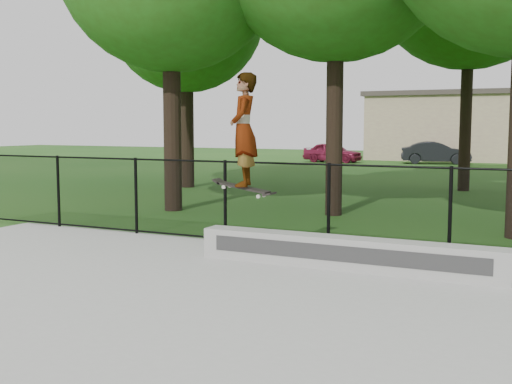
% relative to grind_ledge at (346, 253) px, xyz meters
% --- Properties ---
extents(ground, '(100.00, 100.00, 0.00)m').
position_rel_grind_ledge_xyz_m(ground, '(-0.70, -4.70, -0.30)').
color(ground, '#1C4E16').
rests_on(ground, ground).
extents(concrete_slab, '(14.00, 12.00, 0.06)m').
position_rel_grind_ledge_xyz_m(concrete_slab, '(-0.70, -4.70, -0.27)').
color(concrete_slab, '#A5A49F').
rests_on(concrete_slab, ground).
extents(grind_ledge, '(4.66, 0.40, 0.47)m').
position_rel_grind_ledge_xyz_m(grind_ledge, '(0.00, 0.00, 0.00)').
color(grind_ledge, '#9A9A95').
rests_on(grind_ledge, concrete_slab).
extents(car_a, '(3.54, 1.65, 1.18)m').
position_rel_grind_ledge_xyz_m(car_a, '(-9.66, 27.16, 0.29)').
color(car_a, maroon).
rests_on(car_a, ground).
extents(car_b, '(3.70, 2.16, 1.27)m').
position_rel_grind_ledge_xyz_m(car_b, '(-3.87, 28.27, 0.34)').
color(car_b, black).
rests_on(car_b, ground).
extents(skater_airborne, '(0.84, 0.75, 1.91)m').
position_rel_grind_ledge_xyz_m(skater_airborne, '(-1.61, -0.19, 1.80)').
color(skater_airborne, black).
rests_on(skater_airborne, ground).
extents(chainlink_fence, '(16.06, 0.06, 1.50)m').
position_rel_grind_ledge_xyz_m(chainlink_fence, '(-0.70, 1.20, 0.52)').
color(chainlink_fence, black).
rests_on(chainlink_fence, concrete_slab).
extents(distant_building, '(12.40, 6.40, 4.30)m').
position_rel_grind_ledge_xyz_m(distant_building, '(-2.70, 33.30, 1.87)').
color(distant_building, '#C3B289').
rests_on(distant_building, ground).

